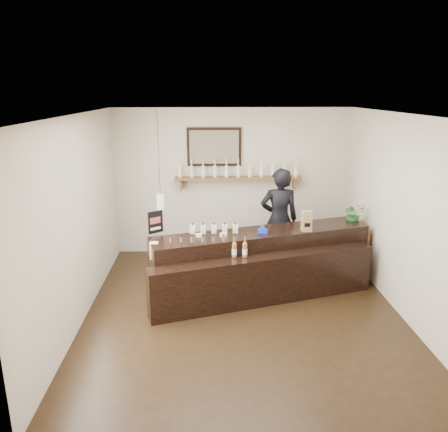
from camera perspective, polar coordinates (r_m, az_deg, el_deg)
name	(u,v)px	position (r m, az deg, el deg)	size (l,w,h in m)	color
ground	(242,310)	(6.56, 2.41, -12.15)	(5.00, 5.00, 0.00)	black
room_shell	(244,197)	(5.94, 2.60, 2.47)	(5.00, 5.00, 5.00)	beige
back_wall_decor	(225,165)	(8.25, 0.11, 6.72)	(2.66, 0.96, 1.69)	brown
counter	(262,265)	(6.91, 4.96, -6.44)	(3.54, 1.90, 1.14)	black
promo_sign	(155,222)	(6.78, -8.95, -0.79)	(0.21, 0.16, 0.35)	black
paper_bag	(307,221)	(6.91, 10.75, -0.66)	(0.15, 0.12, 0.33)	olive
tape_dispenser	(263,230)	(6.75, 5.06, -1.87)	(0.15, 0.08, 0.12)	#1A30BC
side_cabinet	(351,249)	(7.94, 16.23, -4.14)	(0.49, 0.64, 0.88)	brown
potted_plant	(354,214)	(7.75, 16.60, 0.27)	(0.35, 0.30, 0.39)	#2C7034
shopkeeper	(279,213)	(7.70, 7.23, 0.40)	(0.75, 0.50, 2.07)	black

